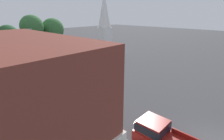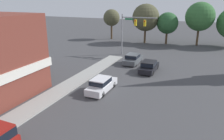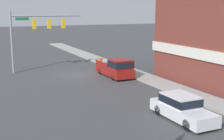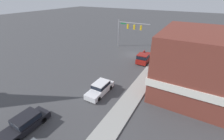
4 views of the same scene
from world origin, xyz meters
name	(u,v)px [view 2 (image 2 of 4)]	position (x,y,z in m)	size (l,w,h in m)	color
far_signal_assembly	(132,27)	(-3.62, 32.09, 5.09)	(6.17, 0.49, 7.13)	gray
car_lead	(101,84)	(-1.53, 15.58, 0.81)	(1.76, 4.71, 1.57)	black
car_oncoming	(149,66)	(1.54, 24.31, 0.79)	(1.86, 4.72, 1.52)	black
car_second_ahead	(133,58)	(-1.73, 27.21, 0.80)	(1.92, 4.60, 1.55)	black
backdrop_tree_left_far	(112,18)	(-13.45, 45.89, 5.21)	(4.01, 4.01, 7.25)	#4C3823
backdrop_tree_left_mid	(146,18)	(-4.52, 44.40, 5.65)	(5.99, 5.99, 8.66)	#4C3823
backdrop_tree_center	(167,23)	(0.25, 44.87, 4.59)	(4.61, 4.61, 6.91)	#4C3823
backdrop_tree_right_mid	(200,17)	(6.63, 46.13, 6.08)	(6.00, 6.00, 9.09)	#4C3823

